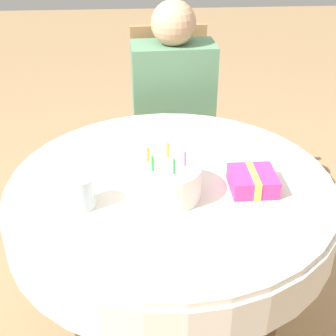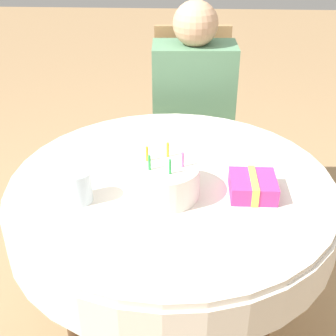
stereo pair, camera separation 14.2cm
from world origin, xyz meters
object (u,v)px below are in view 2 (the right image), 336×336
object	(u,v)px
birthday_cake	(164,180)
drinking_glass	(78,186)
chair	(192,126)
gift_box	(253,186)
person	(193,103)

from	to	relation	value
birthday_cake	drinking_glass	xyz separation A→B (m)	(-0.25, -0.04, -0.00)
chair	gift_box	size ratio (longest dim) A/B	6.97
person	drinking_glass	bearing A→B (deg)	-113.51
chair	person	world-z (taller)	person
birthday_cake	gift_box	distance (m)	0.27
chair	drinking_glass	size ratio (longest dim) A/B	10.15
chair	gift_box	bearing A→B (deg)	-81.58
drinking_glass	birthday_cake	bearing A→B (deg)	9.92
person	gift_box	xyz separation A→B (m)	(0.17, -0.82, 0.08)
chair	birthday_cake	world-z (taller)	chair
chair	drinking_glass	world-z (taller)	chair
chair	person	xyz separation A→B (m)	(0.00, -0.10, 0.16)
chair	gift_box	distance (m)	0.97
person	birthday_cake	size ratio (longest dim) A/B	5.39
birthday_cake	chair	bearing A→B (deg)	84.71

